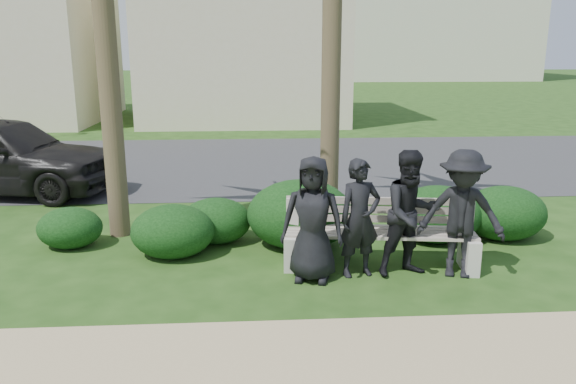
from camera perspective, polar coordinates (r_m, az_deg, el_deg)
name	(u,v)px	position (r m, az deg, el deg)	size (l,w,h in m)	color
ground	(312,283)	(7.23, 2.49, -9.21)	(160.00, 160.00, 0.00)	#1D3E11
footpath	(332,358)	(5.64, 4.53, -16.46)	(30.00, 1.60, 0.01)	tan
asphalt_street	(280,162)	(14.90, -0.80, 3.07)	(160.00, 8.00, 0.01)	#2D2D30
stucco_bldg_right	(244,31)	(24.61, -4.50, 16.00)	(8.40, 8.40, 7.30)	beige
park_bench	(379,238)	(7.71, 9.24, -4.67)	(2.63, 0.91, 0.89)	#AB9D8F
man_a	(313,219)	(7.08, 2.51, -2.79)	(0.79, 0.51, 1.61)	black
man_b	(360,218)	(7.28, 7.29, -2.67)	(0.57, 0.37, 1.55)	black
man_c	(411,214)	(7.39, 12.37, -2.18)	(0.81, 0.63, 1.66)	black
man_d	(462,214)	(7.52, 17.22, -2.16)	(1.08, 0.62, 1.68)	black
hedge_a	(70,227)	(9.02, -21.30, -3.30)	(0.96, 0.79, 0.62)	black
hedge_b	(173,230)	(8.19, -11.65, -3.77)	(1.19, 0.98, 0.77)	black
hedge_c	(216,219)	(8.68, -7.35, -2.79)	(1.09, 0.90, 0.71)	black
hedge_d	(300,212)	(8.41, 1.25, -2.05)	(1.60, 1.32, 1.04)	black
hedge_e	(438,212)	(8.96, 14.96, -2.02)	(1.36, 1.13, 0.89)	black
hedge_f	(504,211)	(9.40, 21.11, -1.86)	(1.31, 1.08, 0.86)	black
car_a	(0,155)	(12.85, -27.20, 3.38)	(1.91, 4.75, 1.62)	black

